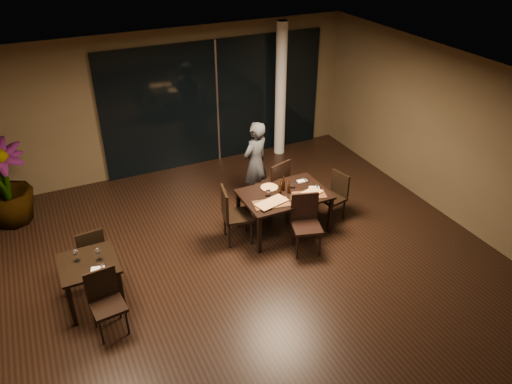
{
  "coord_description": "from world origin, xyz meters",
  "views": [
    {
      "loc": [
        -2.62,
        -5.72,
        5.18
      ],
      "look_at": [
        0.36,
        0.59,
        1.05
      ],
      "focal_mm": 35.0,
      "sensor_mm": 36.0,
      "label": 1
    }
  ],
  "objects_px": {
    "chair_main_far": "(276,183)",
    "chair_main_near": "(306,220)",
    "chair_main_left": "(232,213)",
    "bottle_b": "(289,187)",
    "potted_plant": "(4,184)",
    "diner": "(255,163)",
    "side_table": "(90,269)",
    "bottle_a": "(280,187)",
    "chair_main_right": "(335,194)",
    "chair_side_far": "(91,250)",
    "bottle_c": "(283,183)",
    "main_table": "(284,197)",
    "chair_side_near": "(106,298)"
  },
  "relations": [
    {
      "from": "chair_main_far",
      "to": "chair_main_near",
      "type": "relative_size",
      "value": 1.04
    },
    {
      "from": "chair_main_far",
      "to": "chair_main_left",
      "type": "relative_size",
      "value": 1.01
    },
    {
      "from": "bottle_b",
      "to": "potted_plant",
      "type": "bearing_deg",
      "value": 152.13
    },
    {
      "from": "chair_main_near",
      "to": "diner",
      "type": "distance_m",
      "value": 1.76
    },
    {
      "from": "potted_plant",
      "to": "bottle_b",
      "type": "distance_m",
      "value": 5.05
    },
    {
      "from": "side_table",
      "to": "diner",
      "type": "distance_m",
      "value": 3.72
    },
    {
      "from": "bottle_a",
      "to": "chair_main_near",
      "type": "bearing_deg",
      "value": -77.08
    },
    {
      "from": "diner",
      "to": "potted_plant",
      "type": "bearing_deg",
      "value": -39.87
    },
    {
      "from": "chair_main_right",
      "to": "diner",
      "type": "distance_m",
      "value": 1.6
    },
    {
      "from": "chair_main_far",
      "to": "diner",
      "type": "bearing_deg",
      "value": -82.15
    },
    {
      "from": "chair_main_near",
      "to": "chair_side_far",
      "type": "xyz_separation_m",
      "value": [
        -3.36,
        0.77,
        -0.06
      ]
    },
    {
      "from": "chair_main_near",
      "to": "bottle_c",
      "type": "height_order",
      "value": "bottle_c"
    },
    {
      "from": "bottle_a",
      "to": "bottle_b",
      "type": "bearing_deg",
      "value": -9.82
    },
    {
      "from": "main_table",
      "to": "chair_main_left",
      "type": "relative_size",
      "value": 1.46
    },
    {
      "from": "side_table",
      "to": "bottle_b",
      "type": "relative_size",
      "value": 3.16
    },
    {
      "from": "diner",
      "to": "chair_main_far",
      "type": "bearing_deg",
      "value": 91.94
    },
    {
      "from": "side_table",
      "to": "chair_side_far",
      "type": "bearing_deg",
      "value": 80.77
    },
    {
      "from": "chair_main_far",
      "to": "bottle_b",
      "type": "xyz_separation_m",
      "value": [
        -0.09,
        -0.68,
        0.3
      ]
    },
    {
      "from": "potted_plant",
      "to": "bottle_c",
      "type": "distance_m",
      "value": 4.95
    },
    {
      "from": "chair_side_far",
      "to": "bottle_a",
      "type": "height_order",
      "value": "bottle_a"
    },
    {
      "from": "diner",
      "to": "bottle_c",
      "type": "height_order",
      "value": "diner"
    },
    {
      "from": "chair_side_near",
      "to": "diner",
      "type": "xyz_separation_m",
      "value": [
        3.26,
        2.18,
        0.31
      ]
    },
    {
      "from": "main_table",
      "to": "side_table",
      "type": "relative_size",
      "value": 1.88
    },
    {
      "from": "diner",
      "to": "main_table",
      "type": "bearing_deg",
      "value": 68.41
    },
    {
      "from": "side_table",
      "to": "potted_plant",
      "type": "height_order",
      "value": "potted_plant"
    },
    {
      "from": "bottle_c",
      "to": "chair_side_near",
      "type": "bearing_deg",
      "value": -160.41
    },
    {
      "from": "chair_main_left",
      "to": "bottle_c",
      "type": "height_order",
      "value": "bottle_c"
    },
    {
      "from": "chair_main_far",
      "to": "potted_plant",
      "type": "height_order",
      "value": "potted_plant"
    },
    {
      "from": "main_table",
      "to": "potted_plant",
      "type": "bearing_deg",
      "value": 151.88
    },
    {
      "from": "main_table",
      "to": "chair_main_right",
      "type": "xyz_separation_m",
      "value": [
        1.04,
        -0.04,
        -0.17
      ]
    },
    {
      "from": "chair_side_far",
      "to": "diner",
      "type": "relative_size",
      "value": 0.54
    },
    {
      "from": "chair_main_far",
      "to": "diner",
      "type": "xyz_separation_m",
      "value": [
        -0.21,
        0.44,
        0.25
      ]
    },
    {
      "from": "chair_side_near",
      "to": "chair_main_right",
      "type": "bearing_deg",
      "value": 7.86
    },
    {
      "from": "chair_side_near",
      "to": "potted_plant",
      "type": "xyz_separation_m",
      "value": [
        -1.08,
        3.43,
        0.27
      ]
    },
    {
      "from": "bottle_b",
      "to": "chair_main_far",
      "type": "bearing_deg",
      "value": 82.46
    },
    {
      "from": "main_table",
      "to": "diner",
      "type": "distance_m",
      "value": 1.11
    },
    {
      "from": "bottle_a",
      "to": "chair_main_right",
      "type": "bearing_deg",
      "value": -2.5
    },
    {
      "from": "bottle_c",
      "to": "bottle_a",
      "type": "bearing_deg",
      "value": -140.58
    },
    {
      "from": "chair_main_near",
      "to": "diner",
      "type": "xyz_separation_m",
      "value": [
        -0.11,
        1.73,
        0.27
      ]
    },
    {
      "from": "chair_main_right",
      "to": "chair_side_far",
      "type": "height_order",
      "value": "chair_main_right"
    },
    {
      "from": "chair_main_far",
      "to": "chair_main_left",
      "type": "distance_m",
      "value": 1.27
    },
    {
      "from": "potted_plant",
      "to": "bottle_b",
      "type": "xyz_separation_m",
      "value": [
        4.46,
        -2.36,
        0.09
      ]
    },
    {
      "from": "chair_main_near",
      "to": "chair_side_near",
      "type": "height_order",
      "value": "chair_main_near"
    },
    {
      "from": "chair_main_right",
      "to": "bottle_c",
      "type": "relative_size",
      "value": 3.12
    },
    {
      "from": "chair_side_far",
      "to": "bottle_b",
      "type": "xyz_separation_m",
      "value": [
        3.38,
        -0.15,
        0.38
      ]
    },
    {
      "from": "chair_main_right",
      "to": "chair_side_near",
      "type": "height_order",
      "value": "chair_side_near"
    },
    {
      "from": "chair_side_near",
      "to": "potted_plant",
      "type": "relative_size",
      "value": 0.59
    },
    {
      "from": "chair_main_far",
      "to": "chair_side_far",
      "type": "height_order",
      "value": "chair_main_far"
    },
    {
      "from": "bottle_b",
      "to": "chair_main_right",
      "type": "bearing_deg",
      "value": -1.26
    },
    {
      "from": "bottle_a",
      "to": "bottle_c",
      "type": "bearing_deg",
      "value": 39.42
    }
  ]
}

